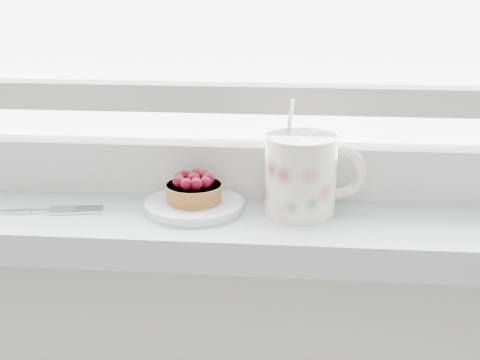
# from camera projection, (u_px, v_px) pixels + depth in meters

# --- Properties ---
(saucer) EXTENTS (0.12, 0.12, 0.01)m
(saucer) POSITION_uv_depth(u_px,v_px,m) (194.00, 206.00, 0.83)
(saucer) COLOR white
(saucer) RESTS_ON windowsill
(raspberry_tart) EXTENTS (0.07, 0.07, 0.04)m
(raspberry_tart) POSITION_uv_depth(u_px,v_px,m) (194.00, 189.00, 0.83)
(raspberry_tart) COLOR brown
(raspberry_tart) RESTS_ON saucer
(floral_mug) EXTENTS (0.13, 0.10, 0.14)m
(floral_mug) POSITION_uv_depth(u_px,v_px,m) (304.00, 173.00, 0.81)
(floral_mug) COLOR white
(floral_mug) RESTS_ON windowsill
(fork) EXTENTS (0.21, 0.06, 0.00)m
(fork) POSITION_uv_depth(u_px,v_px,m) (18.00, 211.00, 0.83)
(fork) COLOR silver
(fork) RESTS_ON windowsill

